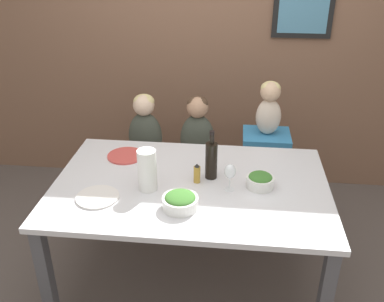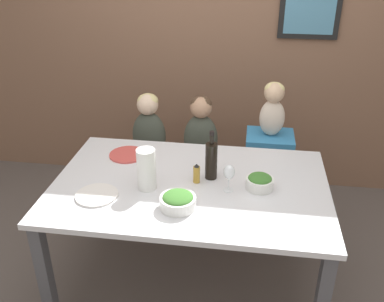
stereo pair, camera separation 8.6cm
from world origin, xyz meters
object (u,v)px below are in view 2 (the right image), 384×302
object	(u,v)px
chair_far_left	(151,166)
wine_glass_near	(229,173)
person_baby_right	(273,106)
salad_bowl_small	(260,182)
person_child_left	(149,127)
paper_towel_roll	(146,169)
dinner_plate_back_left	(127,155)
wine_bottle	(211,160)
chair_far_center	(200,170)
chair_right_highchair	(269,155)
person_child_center	(201,130)
salad_bowl_large	(178,201)
dinner_plate_front_left	(97,195)

from	to	relation	value
chair_far_left	wine_glass_near	size ratio (longest dim) A/B	2.78
person_baby_right	salad_bowl_small	bearing A→B (deg)	-95.86
person_child_left	paper_towel_roll	distance (m)	0.91
chair_far_left	person_baby_right	bearing A→B (deg)	0.09
wine_glass_near	dinner_plate_back_left	xyz separation A→B (m)	(-0.72, 0.34, -0.11)
person_baby_right	wine_bottle	size ratio (longest dim) A/B	1.30
dinner_plate_back_left	paper_towel_roll	bearing A→B (deg)	-58.82
wine_glass_near	salad_bowl_small	xyz separation A→B (m)	(0.18, 0.05, -0.08)
chair_far_center	salad_bowl_small	xyz separation A→B (m)	(0.45, -0.79, 0.40)
chair_right_highchair	person_child_center	bearing A→B (deg)	179.89
paper_towel_roll	salad_bowl_large	size ratio (longest dim) A/B	1.26
chair_right_highchair	wine_bottle	xyz separation A→B (m)	(-0.38, -0.70, 0.30)
wine_bottle	wine_glass_near	world-z (taller)	wine_bottle
dinner_plate_back_left	person_baby_right	bearing A→B (deg)	26.70
person_baby_right	dinner_plate_front_left	xyz separation A→B (m)	(-1.02, -1.01, -0.22)
person_child_center	person_baby_right	distance (m)	0.58
wine_bottle	dinner_plate_front_left	distance (m)	0.72
wine_glass_near	dinner_plate_back_left	bearing A→B (deg)	154.35
person_child_center	wine_glass_near	bearing A→B (deg)	-72.03
dinner_plate_front_left	wine_bottle	bearing A→B (deg)	25.64
chair_far_center	dinner_plate_front_left	size ratio (longest dim) A/B	1.90
chair_far_center	wine_bottle	xyz separation A→B (m)	(0.15, -0.70, 0.48)
wine_bottle	dinner_plate_front_left	bearing A→B (deg)	-154.36
salad_bowl_small	person_child_left	bearing A→B (deg)	137.80
person_baby_right	chair_right_highchair	bearing A→B (deg)	-90.00
chair_far_left	person_child_left	xyz separation A→B (m)	(-0.00, 0.00, 0.35)
salad_bowl_small	dinner_plate_back_left	world-z (taller)	salad_bowl_small
chair_far_left	salad_bowl_small	bearing A→B (deg)	-42.16
wine_bottle	person_child_center	bearing A→B (deg)	102.24
wine_bottle	paper_towel_roll	distance (m)	0.40
chair_right_highchair	chair_far_center	bearing A→B (deg)	-180.00
chair_right_highchair	dinner_plate_back_left	distance (m)	1.11
wine_bottle	salad_bowl_small	xyz separation A→B (m)	(0.30, -0.08, -0.08)
person_child_center	wine_bottle	bearing A→B (deg)	-77.76
paper_towel_roll	wine_glass_near	size ratio (longest dim) A/B	1.50
chair_right_highchair	person_baby_right	xyz separation A→B (m)	(0.00, 0.00, 0.40)
chair_far_center	paper_towel_roll	world-z (taller)	paper_towel_roll
salad_bowl_small	dinner_plate_front_left	xyz separation A→B (m)	(-0.94, -0.22, -0.04)
person_child_left	person_child_center	bearing A→B (deg)	0.00
person_baby_right	dinner_plate_front_left	distance (m)	1.45
person_child_center	dinner_plate_front_left	xyz separation A→B (m)	(-0.48, -1.01, 0.01)
paper_towel_roll	wine_glass_near	xyz separation A→B (m)	(0.48, 0.04, -0.01)
chair_right_highchair	wine_glass_near	size ratio (longest dim) A/B	4.38
wine_bottle	person_child_left	bearing A→B (deg)	128.77
chair_right_highchair	wine_glass_near	world-z (taller)	wine_glass_near
person_baby_right	wine_bottle	xyz separation A→B (m)	(-0.38, -0.71, -0.10)
chair_far_center	chair_far_left	bearing A→B (deg)	180.00
chair_far_left	salad_bowl_small	size ratio (longest dim) A/B	2.85
chair_far_left	paper_towel_roll	size ratio (longest dim) A/B	1.85
person_child_left	salad_bowl_large	world-z (taller)	person_child_left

